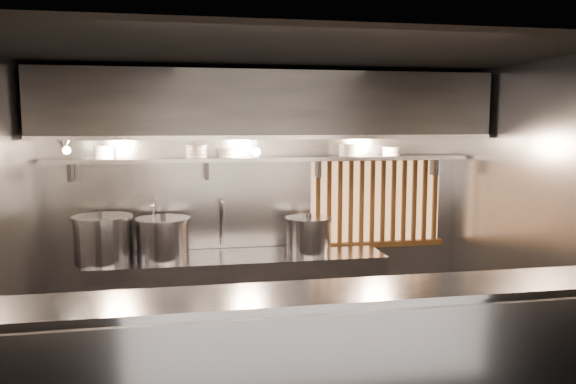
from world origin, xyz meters
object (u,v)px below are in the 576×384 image
object	(u,v)px
heat_lamp	(63,144)
stock_pot_mid	(103,239)
pendant_bulb	(256,152)
stock_pot_left	(163,238)
stock_pot_right	(309,235)

from	to	relation	value
heat_lamp	stock_pot_mid	xyz separation A→B (m)	(0.27, 0.26, -0.94)
pendant_bulb	stock_pot_mid	bearing A→B (deg)	-176.62
stock_pot_left	stock_pot_right	bearing A→B (deg)	-1.06
heat_lamp	stock_pot_mid	bearing A→B (deg)	43.48
pendant_bulb	stock_pot_right	world-z (taller)	pendant_bulb
stock_pot_left	heat_lamp	bearing A→B (deg)	-161.78
stock_pot_left	stock_pot_right	xyz separation A→B (m)	(1.48, -0.03, -0.02)
pendant_bulb	stock_pot_mid	xyz separation A→B (m)	(-1.52, -0.09, -0.83)
pendant_bulb	stock_pot_right	size ratio (longest dim) A/B	0.33
pendant_bulb	stock_pot_left	distance (m)	1.28
pendant_bulb	stock_pot_mid	distance (m)	1.74
stock_pot_mid	stock_pot_right	size ratio (longest dim) A/B	1.30
stock_pot_right	stock_pot_left	bearing A→B (deg)	178.94
stock_pot_left	stock_pot_mid	bearing A→B (deg)	-178.05
stock_pot_left	pendant_bulb	bearing A→B (deg)	4.24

